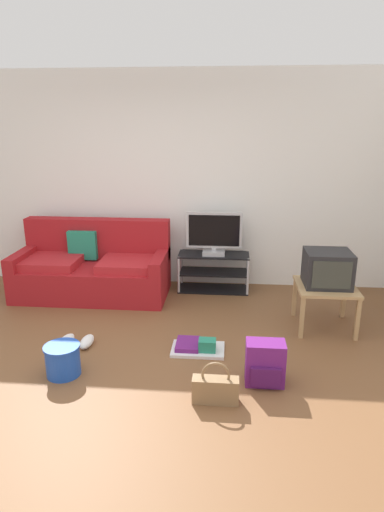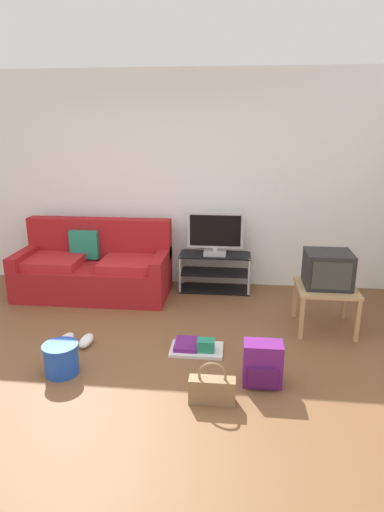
% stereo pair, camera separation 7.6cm
% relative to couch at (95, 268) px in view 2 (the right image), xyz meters
% --- Properties ---
extents(ground_plane, '(9.00, 9.80, 0.02)m').
position_rel_couch_xyz_m(ground_plane, '(0.79, -1.89, -0.34)').
color(ground_plane, brown).
extents(wall_back, '(9.00, 0.10, 2.70)m').
position_rel_couch_xyz_m(wall_back, '(0.79, 0.56, 1.02)').
color(wall_back, white).
rests_on(wall_back, ground_plane).
extents(couch, '(1.84, 0.85, 0.90)m').
position_rel_couch_xyz_m(couch, '(0.00, 0.00, 0.00)').
color(couch, maroon).
rests_on(couch, ground_plane).
extents(tv_stand, '(0.89, 0.37, 0.48)m').
position_rel_couch_xyz_m(tv_stand, '(1.49, 0.25, -0.09)').
color(tv_stand, black).
rests_on(tv_stand, ground_plane).
extents(flat_tv, '(0.69, 0.22, 0.54)m').
position_rel_couch_xyz_m(flat_tv, '(1.49, 0.23, 0.42)').
color(flat_tv, '#B2B2B7').
rests_on(flat_tv, tv_stand).
extents(side_table, '(0.59, 0.59, 0.47)m').
position_rel_couch_xyz_m(side_table, '(2.68, -0.72, 0.07)').
color(side_table, tan).
rests_on(side_table, ground_plane).
extents(crt_tv, '(0.46, 0.42, 0.36)m').
position_rel_couch_xyz_m(crt_tv, '(2.68, -0.71, 0.32)').
color(crt_tv, '#232326').
rests_on(crt_tv, side_table).
extents(backpack, '(0.32, 0.26, 0.37)m').
position_rel_couch_xyz_m(backpack, '(1.99, -1.82, -0.15)').
color(backpack, '#661E70').
rests_on(backpack, ground_plane).
extents(handbag, '(0.36, 0.12, 0.34)m').
position_rel_couch_xyz_m(handbag, '(1.60, -2.11, -0.21)').
color(handbag, olive).
rests_on(handbag, ground_plane).
extents(cleaning_bucket, '(0.30, 0.30, 0.27)m').
position_rel_couch_xyz_m(cleaning_bucket, '(0.29, -1.84, -0.18)').
color(cleaning_bucket, blue).
rests_on(cleaning_bucket, ground_plane).
extents(sneakers_pair, '(0.33, 0.27, 0.09)m').
position_rel_couch_xyz_m(sneakers_pair, '(0.23, -1.34, -0.28)').
color(sneakers_pair, white).
rests_on(sneakers_pair, ground_plane).
extents(floor_tray, '(0.50, 0.32, 0.14)m').
position_rel_couch_xyz_m(floor_tray, '(1.40, -1.34, -0.29)').
color(floor_tray, silver).
rests_on(floor_tray, ground_plane).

